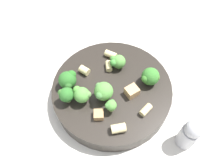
# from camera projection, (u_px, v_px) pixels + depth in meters

# --- Properties ---
(ground_plane) EXTENTS (2.00, 2.00, 0.00)m
(ground_plane) POSITION_uv_depth(u_px,v_px,m) (112.00, 96.00, 0.52)
(ground_plane) COLOR beige
(pasta_bowl) EXTENTS (0.27, 0.27, 0.04)m
(pasta_bowl) POSITION_uv_depth(u_px,v_px,m) (112.00, 91.00, 0.50)
(pasta_bowl) COLOR #28231E
(pasta_bowl) RESTS_ON ground_plane
(broccoli_floret_0) EXTENTS (0.04, 0.03, 0.04)m
(broccoli_floret_0) POSITION_uv_depth(u_px,v_px,m) (118.00, 62.00, 0.49)
(broccoli_floret_0) COLOR #93B766
(broccoli_floret_0) RESTS_ON pasta_bowl
(broccoli_floret_1) EXTENTS (0.02, 0.02, 0.03)m
(broccoli_floret_1) POSITION_uv_depth(u_px,v_px,m) (111.00, 105.00, 0.43)
(broccoli_floret_1) COLOR #93B766
(broccoli_floret_1) RESTS_ON pasta_bowl
(broccoli_floret_2) EXTENTS (0.04, 0.03, 0.04)m
(broccoli_floret_2) POSITION_uv_depth(u_px,v_px,m) (82.00, 95.00, 0.44)
(broccoli_floret_2) COLOR #9EC175
(broccoli_floret_2) RESTS_ON pasta_bowl
(broccoli_floret_3) EXTENTS (0.04, 0.04, 0.04)m
(broccoli_floret_3) POSITION_uv_depth(u_px,v_px,m) (150.00, 77.00, 0.47)
(broccoli_floret_3) COLOR #84AD60
(broccoli_floret_3) RESTS_ON pasta_bowl
(broccoli_floret_4) EXTENTS (0.03, 0.03, 0.04)m
(broccoli_floret_4) POSITION_uv_depth(u_px,v_px,m) (66.00, 94.00, 0.44)
(broccoli_floret_4) COLOR #93B766
(broccoli_floret_4) RESTS_ON pasta_bowl
(broccoli_floret_5) EXTENTS (0.04, 0.04, 0.05)m
(broccoli_floret_5) POSITION_uv_depth(u_px,v_px,m) (103.00, 91.00, 0.44)
(broccoli_floret_5) COLOR #9EC175
(broccoli_floret_5) RESTS_ON pasta_bowl
(broccoli_floret_6) EXTENTS (0.04, 0.04, 0.04)m
(broccoli_floret_6) POSITION_uv_depth(u_px,v_px,m) (68.00, 80.00, 0.47)
(broccoli_floret_6) COLOR #9EC175
(broccoli_floret_6) RESTS_ON pasta_bowl
(rigatoni_0) EXTENTS (0.02, 0.02, 0.02)m
(rigatoni_0) POSITION_uv_depth(u_px,v_px,m) (85.00, 70.00, 0.50)
(rigatoni_0) COLOR beige
(rigatoni_0) RESTS_ON pasta_bowl
(rigatoni_1) EXTENTS (0.02, 0.03, 0.01)m
(rigatoni_1) POSITION_uv_depth(u_px,v_px,m) (146.00, 110.00, 0.44)
(rigatoni_1) COLOR beige
(rigatoni_1) RESTS_ON pasta_bowl
(rigatoni_2) EXTENTS (0.03, 0.02, 0.02)m
(rigatoni_2) POSITION_uv_depth(u_px,v_px,m) (111.00, 55.00, 0.52)
(rigatoni_2) COLOR beige
(rigatoni_2) RESTS_ON pasta_bowl
(rigatoni_3) EXTENTS (0.03, 0.03, 0.02)m
(rigatoni_3) POSITION_uv_depth(u_px,v_px,m) (119.00, 128.00, 0.42)
(rigatoni_3) COLOR beige
(rigatoni_3) RESTS_ON pasta_bowl
(rigatoni_4) EXTENTS (0.03, 0.03, 0.01)m
(rigatoni_4) POSITION_uv_depth(u_px,v_px,m) (109.00, 66.00, 0.50)
(rigatoni_4) COLOR beige
(rigatoni_4) RESTS_ON pasta_bowl
(chicken_chunk_0) EXTENTS (0.03, 0.03, 0.02)m
(chicken_chunk_0) POSITION_uv_depth(u_px,v_px,m) (132.00, 91.00, 0.46)
(chicken_chunk_0) COLOR tan
(chicken_chunk_0) RESTS_ON pasta_bowl
(chicken_chunk_1) EXTENTS (0.03, 0.03, 0.01)m
(chicken_chunk_1) POSITION_uv_depth(u_px,v_px,m) (99.00, 115.00, 0.44)
(chicken_chunk_1) COLOR tan
(chicken_chunk_1) RESTS_ON pasta_bowl
(pepper_shaker) EXTENTS (0.04, 0.04, 0.09)m
(pepper_shaker) POSITION_uv_depth(u_px,v_px,m) (190.00, 134.00, 0.42)
(pepper_shaker) COLOR #B2B2B7
(pepper_shaker) RESTS_ON ground_plane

